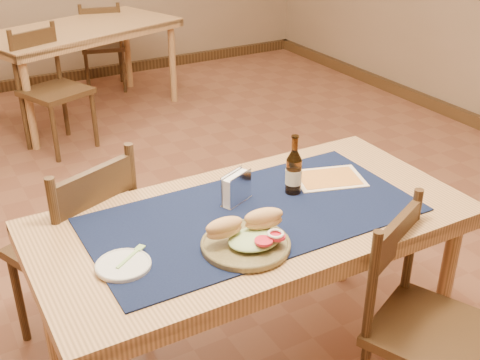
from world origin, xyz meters
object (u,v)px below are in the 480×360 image
chair_main_near (424,323)px  napkin_holder (236,189)px  beer_bottle (294,172)px  chair_main_far (79,248)px  sandwich_plate (248,238)px  back_table (80,37)px  main_table (253,234)px

chair_main_near → napkin_holder: (-0.41, 0.61, 0.36)m
beer_bottle → chair_main_far: bearing=149.3°
chair_main_near → beer_bottle: 0.72m
sandwich_plate → chair_main_near: bearing=-32.2°
back_table → napkin_holder: bearing=-95.6°
back_table → chair_main_far: size_ratio=1.88×
main_table → chair_main_far: (-0.53, 0.51, -0.18)m
chair_main_near → sandwich_plate: sandwich_plate is taller
chair_main_near → sandwich_plate: size_ratio=2.88×
chair_main_far → beer_bottle: beer_bottle is taller
back_table → chair_main_near: chair_main_near is taller
sandwich_plate → napkin_holder: bearing=67.9°
chair_main_far → beer_bottle: 0.94m
beer_bottle → napkin_holder: beer_bottle is taller
chair_main_near → chair_main_far: bearing=132.4°
back_table → chair_main_near: (0.10, -3.79, -0.22)m
main_table → beer_bottle: (0.22, 0.07, 0.18)m
beer_bottle → napkin_holder: 0.24m
main_table → chair_main_far: bearing=135.9°
back_table → sandwich_plate: size_ratio=5.81×
sandwich_plate → napkin_holder: napkin_holder is taller
chair_main_far → beer_bottle: bearing=-30.7°
chair_main_far → sandwich_plate: (0.40, -0.69, 0.30)m
chair_main_far → napkin_holder: chair_main_far is taller
chair_main_far → napkin_holder: 0.74m
chair_main_far → chair_main_near: bearing=-47.6°
main_table → sandwich_plate: bearing=-125.9°
main_table → back_table: size_ratio=0.91×
chair_main_far → napkin_holder: (0.52, -0.41, 0.33)m
back_table → sandwich_plate: 3.49m
back_table → beer_bottle: bearing=-91.4°
main_table → napkin_holder: bearing=96.2°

